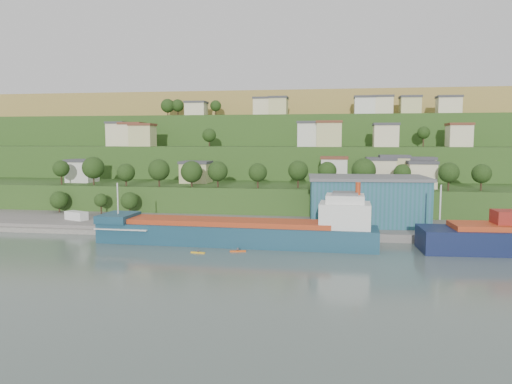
% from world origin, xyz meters
% --- Properties ---
extents(ground, '(500.00, 500.00, 0.00)m').
position_xyz_m(ground, '(0.00, 0.00, 0.00)').
color(ground, '#46554E').
rests_on(ground, ground).
extents(quay, '(220.00, 26.00, 4.00)m').
position_xyz_m(quay, '(20.00, 28.00, 0.00)').
color(quay, slate).
rests_on(quay, ground).
extents(pebble_beach, '(40.00, 18.00, 2.40)m').
position_xyz_m(pebble_beach, '(-55.00, 22.00, 0.00)').
color(pebble_beach, slate).
rests_on(pebble_beach, ground).
extents(hillside, '(360.00, 211.33, 96.00)m').
position_xyz_m(hillside, '(0.02, 168.72, 0.07)').
color(hillside, '#284719').
rests_on(hillside, ground).
extents(cargo_ship_near, '(65.91, 12.10, 16.88)m').
position_xyz_m(cargo_ship_near, '(3.08, 7.61, 2.70)').
color(cargo_ship_near, '#133849').
rests_on(cargo_ship_near, ground).
extents(warehouse, '(32.25, 21.11, 12.80)m').
position_xyz_m(warehouse, '(32.46, 29.87, 8.43)').
color(warehouse, '#1F585E').
rests_on(warehouse, quay).
extents(caravan, '(7.38, 5.31, 3.18)m').
position_xyz_m(caravan, '(-48.10, 23.65, 2.79)').
color(caravan, white).
rests_on(caravan, pebble_beach).
extents(dinghy, '(3.80, 2.20, 0.72)m').
position_xyz_m(dinghy, '(-39.31, 19.73, 1.56)').
color(dinghy, silver).
rests_on(dinghy, pebble_beach).
extents(kayak_orange, '(3.57, 1.48, 0.88)m').
position_xyz_m(kayak_orange, '(3.11, -0.21, 0.26)').
color(kayak_orange, '#D95113').
rests_on(kayak_orange, ground).
extents(kayak_yellow, '(3.18, 0.84, 0.79)m').
position_xyz_m(kayak_yellow, '(-5.20, -2.90, 0.23)').
color(kayak_yellow, gold).
rests_on(kayak_yellow, ground).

